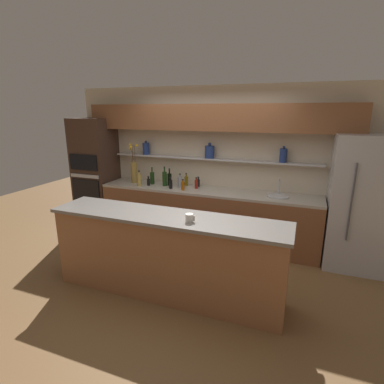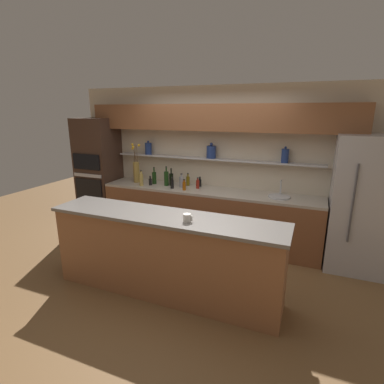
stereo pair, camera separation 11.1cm
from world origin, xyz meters
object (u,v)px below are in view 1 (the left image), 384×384
object	(u,v)px
bottle_sauce_6	(198,183)
flower_vase	(134,170)
bottle_oil_5	(186,181)
bottle_wine_0	(152,178)
bottle_sauce_4	(171,184)
bottle_sauce_7	(149,182)
bottle_wine_3	(165,179)
coffee_mug	(189,218)
bottle_sauce_9	(183,186)
refrigerator	(358,203)
bottle_sauce_10	(196,184)
sink_fixture	(278,195)
oven_tower	(96,174)
bottle_spirit_8	(139,180)
bottle_wine_1	(170,179)
bottle_spirit_2	(180,182)

from	to	relation	value
bottle_sauce_6	flower_vase	bearing A→B (deg)	-173.62
bottle_oil_5	bottle_wine_0	bearing A→B (deg)	-169.94
bottle_sauce_4	bottle_sauce_6	world-z (taller)	bottle_sauce_4
bottle_sauce_6	bottle_sauce_7	size ratio (longest dim) A/B	1.06
bottle_oil_5	bottle_sauce_4	bearing A→B (deg)	-119.58
bottle_wine_3	coffee_mug	size ratio (longest dim) A/B	3.16
bottle_wine_0	bottle_sauce_6	distance (m)	0.85
bottle_sauce_6	bottle_sauce_9	world-z (taller)	bottle_sauce_9
bottle_sauce_7	bottle_sauce_9	bearing A→B (deg)	-7.87
refrigerator	bottle_sauce_7	size ratio (longest dim) A/B	11.67
bottle_wine_0	bottle_sauce_10	world-z (taller)	bottle_wine_0
bottle_wine_0	refrigerator	bearing A→B (deg)	-1.64
refrigerator	flower_vase	size ratio (longest dim) A/B	2.68
flower_vase	bottle_sauce_6	bearing A→B (deg)	6.38
sink_fixture	bottle_sauce_10	bearing A→B (deg)	179.15
bottle_sauce_4	bottle_sauce_6	size ratio (longest dim) A/B	1.13
refrigerator	bottle_sauce_10	xyz separation A→B (m)	(-2.43, 0.07, 0.05)
oven_tower	bottle_sauce_9	world-z (taller)	oven_tower
oven_tower	bottle_wine_0	bearing A→B (deg)	2.79
bottle_sauce_6	bottle_spirit_8	size ratio (longest dim) A/B	0.64
bottle_sauce_6	coffee_mug	distance (m)	1.97
flower_vase	bottle_spirit_8	xyz separation A→B (m)	(0.22, -0.19, -0.11)
sink_fixture	bottle_sauce_6	bearing A→B (deg)	173.37
bottle_wine_1	bottle_sauce_7	world-z (taller)	bottle_wine_1
bottle_spirit_8	bottle_sauce_10	world-z (taller)	bottle_spirit_8
bottle_oil_5	bottle_sauce_9	world-z (taller)	bottle_oil_5
oven_tower	bottle_sauce_4	xyz separation A→B (m)	(1.63, -0.13, -0.03)
bottle_sauce_7	coffee_mug	world-z (taller)	coffee_mug
flower_vase	bottle_spirit_8	distance (m)	0.31
bottle_sauce_10	sink_fixture	bearing A→B (deg)	-0.85
sink_fixture	bottle_wine_0	xyz separation A→B (m)	(-2.20, 0.05, 0.09)
oven_tower	bottle_wine_1	bearing A→B (deg)	2.48
bottle_sauce_6	bottle_wine_1	bearing A→B (deg)	-168.29
bottle_wine_1	refrigerator	bearing A→B (deg)	-1.99
flower_vase	bottle_sauce_4	xyz separation A→B (m)	(0.80, -0.16, -0.14)
bottle_wine_1	bottle_sauce_10	distance (m)	0.52
refrigerator	bottle_spirit_8	xyz separation A→B (m)	(-3.42, -0.12, 0.08)
bottle_sauce_10	oven_tower	bearing A→B (deg)	-179.11
bottle_spirit_2	bottle_sauce_10	distance (m)	0.29
bottle_oil_5	bottle_spirit_8	world-z (taller)	bottle_spirit_8
oven_tower	bottle_sauce_10	bearing A→B (deg)	0.89
oven_tower	bottle_wine_0	size ratio (longest dim) A/B	6.83
flower_vase	coffee_mug	distance (m)	2.48
flower_vase	bottle_wine_0	bearing A→B (deg)	3.46
bottle_sauce_6	coffee_mug	bearing A→B (deg)	-73.26
flower_vase	bottle_wine_3	xyz separation A→B (m)	(0.63, -0.03, -0.10)
bottle_sauce_10	bottle_spirit_2	bearing A→B (deg)	-175.54
oven_tower	bottle_sauce_10	xyz separation A→B (m)	(2.03, 0.03, -0.03)
bottle_sauce_7	bottle_sauce_10	bearing A→B (deg)	6.29
bottle_wine_0	bottle_oil_5	xyz separation A→B (m)	(0.61, 0.11, -0.02)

